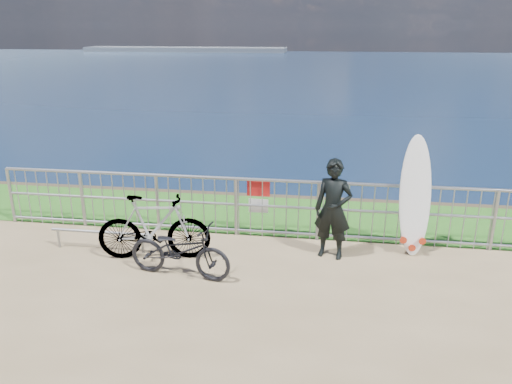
% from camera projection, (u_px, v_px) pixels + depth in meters
% --- Properties ---
extents(grass_strip, '(120.00, 120.00, 0.00)m').
position_uv_depth(grass_strip, '(270.00, 215.00, 10.29)').
color(grass_strip, '#24641B').
rests_on(grass_strip, ground).
extents(seascape, '(260.00, 260.00, 5.00)m').
position_uv_depth(seascape, '(186.00, 52.00, 153.51)').
color(seascape, brown).
rests_on(seascape, ground).
extents(railing, '(10.06, 0.10, 1.13)m').
position_uv_depth(railing, '(264.00, 207.00, 9.08)').
color(railing, gray).
rests_on(railing, ground).
extents(surfer, '(0.69, 0.54, 1.69)m').
position_uv_depth(surfer, '(333.00, 209.00, 8.21)').
color(surfer, black).
rests_on(surfer, ground).
extents(surfboard, '(0.58, 0.52, 2.04)m').
position_uv_depth(surfboard, '(415.00, 200.00, 8.37)').
color(surfboard, white).
rests_on(surfboard, ground).
extents(bicycle_near, '(1.72, 0.81, 0.87)m').
position_uv_depth(bicycle_near, '(180.00, 250.00, 7.67)').
color(bicycle_near, black).
rests_on(bicycle_near, ground).
extents(bicycle_far, '(1.92, 0.83, 1.12)m').
position_uv_depth(bicycle_far, '(154.00, 227.00, 8.22)').
color(bicycle_far, black).
rests_on(bicycle_far, ground).
extents(bike_rack, '(1.74, 0.05, 0.36)m').
position_uv_depth(bike_rack, '(99.00, 234.00, 8.61)').
color(bike_rack, gray).
rests_on(bike_rack, ground).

